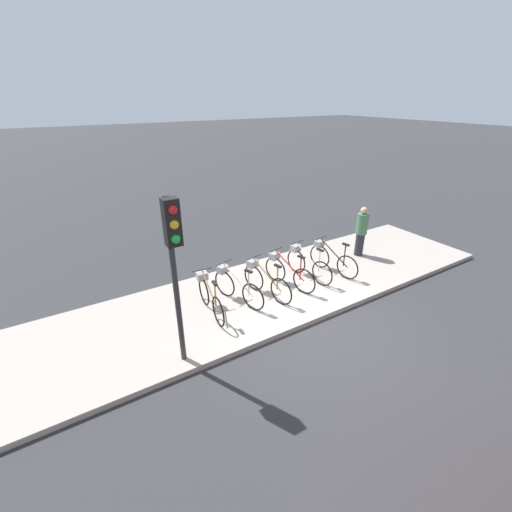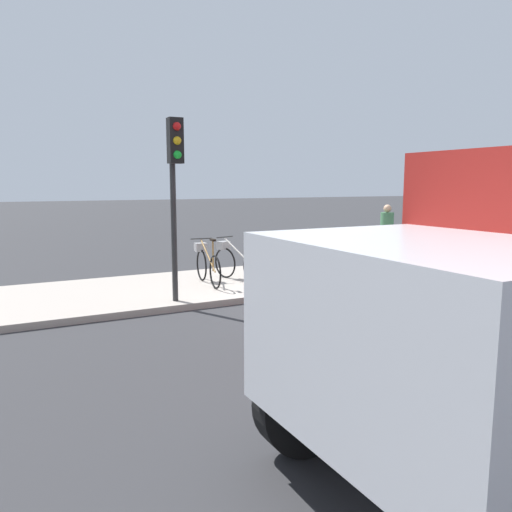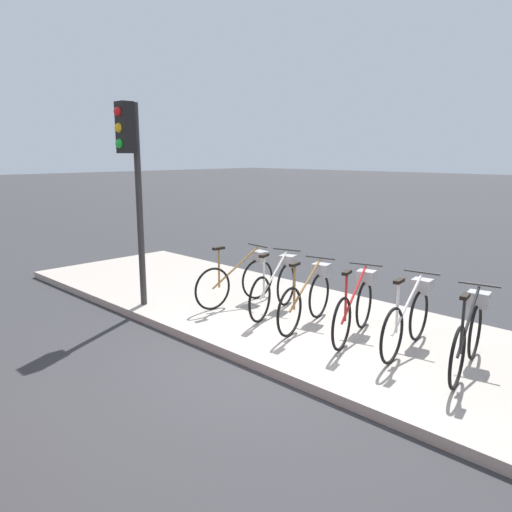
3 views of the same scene
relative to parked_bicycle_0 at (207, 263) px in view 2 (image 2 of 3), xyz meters
name	(u,v)px [view 2 (image 2 of 3)]	position (x,y,z in m)	size (l,w,h in m)	color
ground_plane	(320,295)	(1.81, -1.50, -0.55)	(120.00, 120.00, 0.00)	#2D2D30
sidewalk	(280,278)	(1.81, 0.10, -0.49)	(12.85, 3.21, 0.12)	#9E9389
parked_bicycle_0	(207,263)	(0.00, 0.00, 0.00)	(0.46, 1.60, 0.98)	black
parked_bicycle_1	(236,260)	(0.72, 0.08, 0.00)	(0.61, 1.54, 0.98)	black
parked_bicycle_2	(269,259)	(1.44, -0.05, 0.00)	(0.52, 1.57, 0.98)	black
parked_bicycle_3	(295,256)	(2.18, 0.04, 0.00)	(0.58, 1.55, 0.98)	black
parked_bicycle_4	(319,253)	(2.90, 0.13, 0.00)	(0.46, 1.59, 0.98)	black
parked_bicycle_5	(348,252)	(3.68, 0.03, 0.00)	(0.48, 1.58, 0.98)	black
pedestrian	(387,233)	(5.21, 0.39, 0.36)	(0.34, 0.34, 1.53)	#23232D
traffic_light	(175,171)	(-1.07, -1.27, 1.84)	(0.24, 0.40, 3.15)	#2D2D2D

